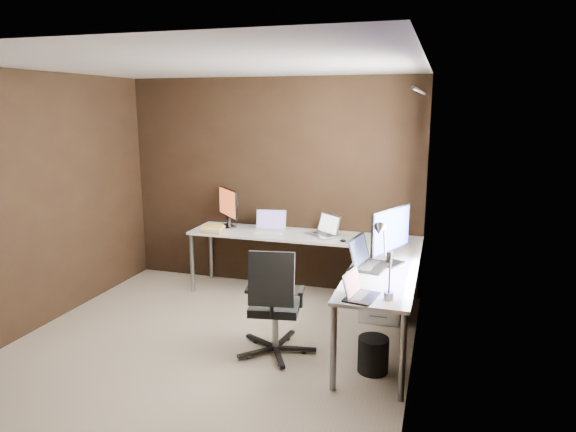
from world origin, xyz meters
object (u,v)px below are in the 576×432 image
(laptop_white, at_px, (270,227))
(wastebasket, at_px, (373,355))
(laptop_black_big, at_px, (366,260))
(drawer_pedestal, at_px, (382,289))
(book_stack, at_px, (213,229))
(desk_lamp, at_px, (383,251))
(monitor_left, at_px, (228,205))
(laptop_silver, at_px, (325,231))
(laptop_black_small, at_px, (358,292))
(monitor_right, at_px, (391,233))
(office_chair, at_px, (275,323))

(laptop_white, height_order, wastebasket, laptop_white)
(laptop_black_big, relative_size, wastebasket, 1.58)
(drawer_pedestal, xyz_separation_m, laptop_black_big, (-0.09, -0.64, 0.49))
(laptop_white, height_order, book_stack, laptop_white)
(desk_lamp, bearing_deg, laptop_black_big, 130.96)
(monitor_left, bearing_deg, laptop_silver, 41.13)
(laptop_black_big, distance_m, wastebasket, 0.86)
(drawer_pedestal, distance_m, laptop_silver, 0.94)
(drawer_pedestal, relative_size, laptop_black_small, 1.79)
(laptop_white, bearing_deg, monitor_right, -39.87)
(monitor_right, bearing_deg, wastebasket, -159.38)
(laptop_black_big, distance_m, book_stack, 2.05)
(monitor_left, distance_m, laptop_silver, 1.24)
(monitor_right, xyz_separation_m, laptop_white, (-1.48, 0.89, -0.25))
(laptop_silver, bearing_deg, book_stack, -129.94)
(monitor_left, xyz_separation_m, book_stack, (-0.05, -0.32, -0.22))
(laptop_silver, distance_m, office_chair, 1.59)
(drawer_pedestal, bearing_deg, laptop_black_small, -91.38)
(laptop_black_big, bearing_deg, book_stack, 77.89)
(laptop_white, xyz_separation_m, laptop_black_big, (1.28, -1.04, 0.01))
(desk_lamp, bearing_deg, laptop_silver, 139.68)
(monitor_right, distance_m, laptop_white, 1.74)
(monitor_left, bearing_deg, office_chair, -9.52)
(laptop_black_small, height_order, wastebasket, laptop_black_small)
(drawer_pedestal, bearing_deg, laptop_silver, 151.89)
(wastebasket, bearing_deg, desk_lamp, -68.37)
(drawer_pedestal, distance_m, laptop_black_big, 0.81)
(laptop_white, xyz_separation_m, laptop_silver, (0.66, -0.02, 0.00))
(laptop_silver, distance_m, wastebasket, 1.86)
(drawer_pedestal, distance_m, wastebasket, 1.20)
(monitor_right, distance_m, laptop_black_big, 0.34)
(monitor_right, distance_m, desk_lamp, 0.85)
(book_stack, xyz_separation_m, wastebasket, (2.05, -1.33, -0.62))
(drawer_pedestal, xyz_separation_m, monitor_right, (0.11, -0.49, 0.73))
(drawer_pedestal, relative_size, book_stack, 2.35)
(monitor_left, relative_size, laptop_silver, 1.07)
(drawer_pedestal, distance_m, office_chair, 1.39)
(drawer_pedestal, height_order, office_chair, office_chair)
(drawer_pedestal, height_order, laptop_silver, laptop_silver)
(monitor_right, relative_size, laptop_white, 1.56)
(laptop_silver, distance_m, laptop_black_big, 1.19)
(monitor_left, bearing_deg, desk_lamp, 4.19)
(laptop_white, distance_m, laptop_black_small, 2.26)
(monitor_right, xyz_separation_m, office_chair, (-0.92, -0.63, -0.74))
(monitor_left, height_order, laptop_black_small, monitor_left)
(laptop_white, height_order, office_chair, office_chair)
(laptop_black_big, height_order, office_chair, laptop_black_big)
(office_chair, bearing_deg, desk_lamp, -22.40)
(monitor_right, height_order, laptop_black_small, monitor_right)
(monitor_left, distance_m, book_stack, 0.40)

